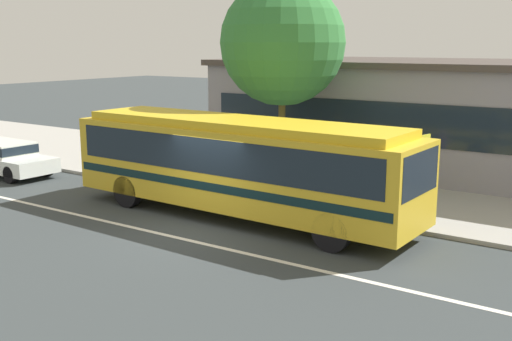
# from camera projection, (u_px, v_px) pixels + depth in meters

# --- Properties ---
(ground_plane) EXTENTS (120.00, 120.00, 0.00)m
(ground_plane) POSITION_uv_depth(u_px,v_px,m) (197.00, 230.00, 16.87)
(ground_plane) COLOR #343A3C
(sidewalk_slab) EXTENTS (60.00, 8.00, 0.12)m
(sidewalk_slab) POSITION_uv_depth(u_px,v_px,m) (321.00, 181.00, 22.59)
(sidewalk_slab) COLOR #9F9C94
(sidewalk_slab) RESTS_ON ground_plane
(lane_stripe_center) EXTENTS (56.00, 0.16, 0.01)m
(lane_stripe_center) POSITION_uv_depth(u_px,v_px,m) (178.00, 238.00, 16.23)
(lane_stripe_center) COLOR silver
(lane_stripe_center) RESTS_ON ground_plane
(transit_bus) EXTENTS (11.02, 2.83, 2.90)m
(transit_bus) POSITION_uv_depth(u_px,v_px,m) (239.00, 161.00, 17.84)
(transit_bus) COLOR gold
(transit_bus) RESTS_ON ground_plane
(sedan_behind_bus) EXTENTS (4.48, 1.89, 1.29)m
(sedan_behind_bus) POSITION_uv_depth(u_px,v_px,m) (4.00, 156.00, 23.93)
(sedan_behind_bus) COLOR silver
(sedan_behind_bus) RESTS_ON ground_plane
(pedestrian_waiting_near_sign) EXTENTS (0.48, 0.48, 1.65)m
(pedestrian_waiting_near_sign) POSITION_uv_depth(u_px,v_px,m) (382.00, 173.00, 19.11)
(pedestrian_waiting_near_sign) COLOR #706C51
(pedestrian_waiting_near_sign) RESTS_ON sidewalk_slab
(bus_stop_sign) EXTENTS (0.12, 0.44, 2.52)m
(bus_stop_sign) POSITION_uv_depth(u_px,v_px,m) (424.00, 168.00, 16.61)
(bus_stop_sign) COLOR gray
(bus_stop_sign) RESTS_ON sidewalk_slab
(street_tree_near_stop) EXTENTS (4.34, 4.34, 7.10)m
(street_tree_near_stop) POSITION_uv_depth(u_px,v_px,m) (282.00, 43.00, 21.19)
(street_tree_near_stop) COLOR brown
(street_tree_near_stop) RESTS_ON sidewalk_slab
(station_building) EXTENTS (18.34, 8.82, 4.35)m
(station_building) POSITION_uv_depth(u_px,v_px,m) (448.00, 115.00, 24.79)
(station_building) COLOR gray
(station_building) RESTS_ON ground_plane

